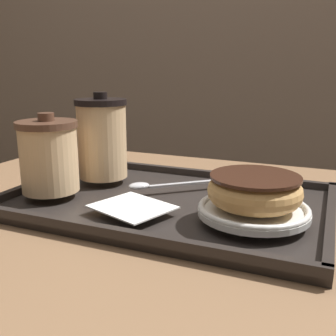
{
  "coord_description": "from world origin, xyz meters",
  "views": [
    {
      "loc": [
        0.22,
        -0.55,
        0.93
      ],
      "look_at": [
        -0.01,
        -0.0,
        0.79
      ],
      "focal_mm": 42.0,
      "sensor_mm": 36.0,
      "label": 1
    }
  ],
  "objects_px": {
    "coffee_cup_front": "(49,156)",
    "coffee_cup_rear": "(102,138)",
    "donut_chocolate_glazed": "(255,190)",
    "spoon": "(154,185)"
  },
  "relations": [
    {
      "from": "donut_chocolate_glazed",
      "to": "spoon",
      "type": "xyz_separation_m",
      "value": [
        -0.17,
        0.06,
        -0.03
      ]
    },
    {
      "from": "coffee_cup_rear",
      "to": "spoon",
      "type": "distance_m",
      "value": 0.13
    },
    {
      "from": "coffee_cup_rear",
      "to": "spoon",
      "type": "relative_size",
      "value": 1.15
    },
    {
      "from": "coffee_cup_front",
      "to": "coffee_cup_rear",
      "type": "relative_size",
      "value": 0.82
    },
    {
      "from": "coffee_cup_rear",
      "to": "donut_chocolate_glazed",
      "type": "height_order",
      "value": "coffee_cup_rear"
    },
    {
      "from": "coffee_cup_front",
      "to": "spoon",
      "type": "distance_m",
      "value": 0.17
    },
    {
      "from": "coffee_cup_front",
      "to": "donut_chocolate_glazed",
      "type": "relative_size",
      "value": 1.0
    },
    {
      "from": "coffee_cup_front",
      "to": "spoon",
      "type": "bearing_deg",
      "value": 27.84
    },
    {
      "from": "donut_chocolate_glazed",
      "to": "spoon",
      "type": "height_order",
      "value": "donut_chocolate_glazed"
    },
    {
      "from": "coffee_cup_front",
      "to": "donut_chocolate_glazed",
      "type": "height_order",
      "value": "coffee_cup_front"
    }
  ]
}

